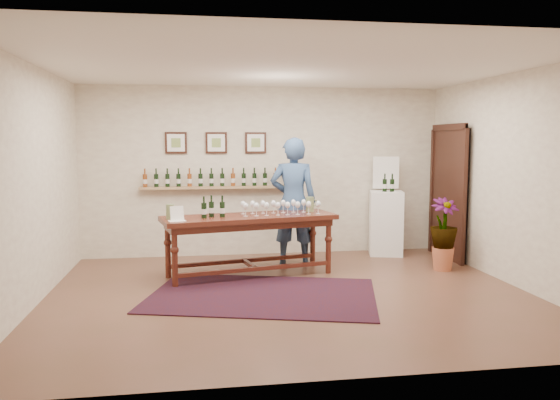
{
  "coord_description": "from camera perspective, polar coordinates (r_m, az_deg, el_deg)",
  "views": [
    {
      "loc": [
        -1.14,
        -6.57,
        1.9
      ],
      "look_at": [
        0.0,
        0.8,
        1.1
      ],
      "focal_mm": 35.0,
      "sensor_mm": 36.0,
      "label": 1
    }
  ],
  "objects": [
    {
      "name": "pitcher_left",
      "position": [
        7.46,
        -11.42,
        -1.21
      ],
      "size": [
        0.14,
        0.14,
        0.2
      ],
      "primitive_type": null,
      "rotation": [
        0.0,
        0.0,
        0.11
      ],
      "color": "#71804F",
      "rests_on": "tasting_table"
    },
    {
      "name": "room_shell",
      "position": [
        9.07,
        12.26,
        1.05
      ],
      "size": [
        6.0,
        6.0,
        6.0
      ],
      "color": "white",
      "rests_on": "ground"
    },
    {
      "name": "ground",
      "position": [
        6.94,
        1.03,
        -9.78
      ],
      "size": [
        6.0,
        6.0,
        0.0
      ],
      "primitive_type": "plane",
      "color": "brown",
      "rests_on": "ground"
    },
    {
      "name": "display_pedestal",
      "position": [
        9.36,
        11.0,
        -2.36
      ],
      "size": [
        0.66,
        0.66,
        1.07
      ],
      "primitive_type": "cube",
      "rotation": [
        0.0,
        0.0,
        -0.26
      ],
      "color": "white",
      "rests_on": "ground"
    },
    {
      "name": "menu_card",
      "position": [
        7.28,
        -10.72,
        -1.39
      ],
      "size": [
        0.25,
        0.21,
        0.19
      ],
      "primitive_type": "cube",
      "rotation": [
        0.0,
        0.0,
        0.27
      ],
      "color": "white",
      "rests_on": "tasting_table"
    },
    {
      "name": "table_glasses",
      "position": [
        7.82,
        -0.49,
        -0.77
      ],
      "size": [
        1.43,
        0.46,
        0.19
      ],
      "primitive_type": null,
      "rotation": [
        0.0,
        0.0,
        0.1
      ],
      "color": "white",
      "rests_on": "tasting_table"
    },
    {
      "name": "rug",
      "position": [
        6.87,
        -1.82,
        -9.87
      ],
      "size": [
        3.15,
        2.51,
        0.01
      ],
      "primitive_type": "cube",
      "rotation": [
        0.0,
        0.0,
        -0.27
      ],
      "color": "#44110C",
      "rests_on": "ground"
    },
    {
      "name": "table_bottles",
      "position": [
        7.54,
        -7.09,
        -0.57
      ],
      "size": [
        0.34,
        0.24,
        0.33
      ],
      "primitive_type": null,
      "rotation": [
        0.0,
        0.0,
        0.25
      ],
      "color": "black",
      "rests_on": "tasting_table"
    },
    {
      "name": "info_sign",
      "position": [
        9.46,
        11.01,
        2.82
      ],
      "size": [
        0.43,
        0.13,
        0.6
      ],
      "primitive_type": "cube",
      "rotation": [
        0.0,
        0.0,
        -0.26
      ],
      "color": "white",
      "rests_on": "display_pedestal"
    },
    {
      "name": "tasting_table",
      "position": [
        7.73,
        -3.22,
        -2.57
      ],
      "size": [
        2.54,
        1.27,
        0.86
      ],
      "rotation": [
        0.0,
        0.0,
        0.21
      ],
      "color": "#441811",
      "rests_on": "ground"
    },
    {
      "name": "person",
      "position": [
        8.41,
        1.4,
        -0.15
      ],
      "size": [
        0.81,
        0.63,
        1.96
      ],
      "primitive_type": "imported",
      "rotation": [
        0.0,
        0.0,
        2.9
      ],
      "color": "#324E77",
      "rests_on": "ground"
    },
    {
      "name": "pedestal_bottles",
      "position": [
        9.21,
        11.26,
        1.68
      ],
      "size": [
        0.27,
        0.14,
        0.26
      ],
      "primitive_type": null,
      "rotation": [
        0.0,
        0.0,
        -0.26
      ],
      "color": "black",
      "rests_on": "display_pedestal"
    },
    {
      "name": "potted_plant",
      "position": [
        8.41,
        16.72,
        -3.42
      ],
      "size": [
        0.54,
        0.54,
        0.93
      ],
      "rotation": [
        0.0,
        0.0,
        0.11
      ],
      "color": "#B55E3C",
      "rests_on": "ground"
    },
    {
      "name": "pitcher_right",
      "position": [
        8.11,
        3.15,
        -0.45
      ],
      "size": [
        0.15,
        0.15,
        0.22
      ],
      "primitive_type": null,
      "rotation": [
        0.0,
        0.0,
        0.09
      ],
      "color": "#71804F",
      "rests_on": "tasting_table"
    }
  ]
}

